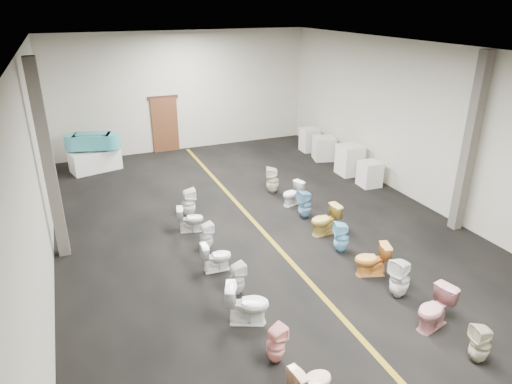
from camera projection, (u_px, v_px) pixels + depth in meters
floor at (266, 235)px, 11.59m from camera, size 16.00×16.00×0.00m
ceiling at (268, 51)px, 9.84m from camera, size 16.00×16.00×0.00m
wall_back at (183, 92)px, 17.52m from camera, size 10.00×0.00×10.00m
wall_left at (34, 180)px, 8.95m from camera, size 0.00×16.00×16.00m
wall_right at (434, 129)px, 12.48m from camera, size 0.00×16.00×16.00m
aisle_stripe at (266, 235)px, 11.59m from camera, size 0.12×15.60×0.01m
back_door at (165, 125)px, 17.65m from camera, size 1.00×0.10×2.10m
door_frame at (163, 97)px, 17.24m from camera, size 1.15×0.08×0.10m
column_left at (48, 163)px, 9.89m from camera, size 0.25×0.25×4.50m
column_right at (470, 145)px, 11.12m from camera, size 0.25×0.25×4.50m
display_table at (95, 160)px, 15.87m from camera, size 1.77×1.19×0.72m
bathtub at (92, 141)px, 15.59m from camera, size 1.81×1.00×0.55m
appliance_crate_a at (370, 174)px, 14.53m from camera, size 0.66×0.66×0.80m
appliance_crate_b at (350, 160)px, 15.47m from camera, size 0.76×0.76×1.02m
appliance_crate_c at (324, 148)px, 16.95m from camera, size 0.93×0.93×0.85m
appliance_crate_d at (309, 140)px, 17.90m from camera, size 0.66×0.66×0.90m
toilet_left_2 at (311, 383)px, 6.69m from camera, size 0.71×0.46×0.68m
toilet_left_3 at (276, 344)px, 7.42m from camera, size 0.39×0.39×0.69m
toilet_left_4 at (247, 304)px, 8.32m from camera, size 0.91×0.73×0.81m
toilet_left_5 at (237, 279)px, 9.16m from camera, size 0.36×0.35×0.70m
toilet_left_6 at (216, 257)px, 9.97m from camera, size 0.68×0.41×0.67m
toilet_left_7 at (206, 236)px, 10.83m from camera, size 0.35×0.34×0.68m
toilet_left_8 at (190, 219)px, 11.68m from camera, size 0.73×0.52×0.68m
toilet_left_9 at (189, 203)px, 12.45m from camera, size 0.39×0.38×0.81m
toilet_right_2 at (480, 344)px, 7.42m from camera, size 0.38×0.37×0.72m
toilet_right_3 at (435, 309)px, 8.19m from camera, size 0.85×0.61×0.78m
toilet_right_4 at (400, 278)px, 9.04m from camera, size 0.48×0.47×0.86m
toilet_right_5 at (372, 260)px, 9.79m from camera, size 0.82×0.62×0.74m
toilet_right_6 at (341, 237)px, 10.68m from camera, size 0.44×0.44×0.77m
toilet_right_7 at (325, 220)px, 11.51m from camera, size 0.78×0.46×0.78m
toilet_right_8 at (305, 204)px, 12.36m from camera, size 0.38×0.37×0.80m
toilet_right_9 at (293, 194)px, 13.20m from camera, size 0.75×0.57×0.68m
toilet_right_10 at (273, 180)px, 13.97m from camera, size 0.49×0.48×0.84m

